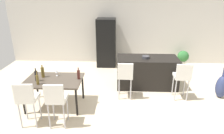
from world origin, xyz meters
TOP-DOWN VIEW (x-y plane):
  - ground_plane at (0.00, 0.00)m, footprint 10.00×10.00m
  - back_wall at (0.00, 2.97)m, footprint 10.00×0.12m
  - kitchen_island at (0.31, 0.70)m, footprint 1.81×0.84m
  - bar_chair_left at (-0.37, -0.11)m, footprint 0.41×0.41m
  - bar_chair_middle at (1.13, -0.11)m, footprint 0.41×0.41m
  - dining_table at (-2.16, -0.59)m, footprint 1.39×0.94m
  - dining_chair_near at (-2.47, -1.42)m, footprint 0.42×0.42m
  - dining_chair_far at (-1.84, -1.42)m, footprint 0.41×0.41m
  - wine_bottle_end at (-2.46, -0.45)m, footprint 0.08×0.08m
  - wine_bottle_inner at (-1.54, -0.53)m, footprint 0.07×0.07m
  - wine_bottle_middle at (-2.43, -0.88)m, footprint 0.06×0.06m
  - wine_bottle_far at (-2.53, -0.69)m, footprint 0.07×0.07m
  - wine_glass_left at (-2.14, -0.35)m, footprint 0.07×0.07m
  - refrigerator at (-1.06, 2.53)m, footprint 0.72×0.68m
  - fruit_bowl at (0.24, 0.65)m, footprint 0.22×0.22m
  - floor_vase at (2.29, 0.04)m, footprint 0.31×0.31m
  - potted_plant at (1.94, 2.52)m, footprint 0.43×0.43m

SIDE VIEW (x-z plane):
  - ground_plane at x=0.00m, z-range 0.00..0.00m
  - floor_vase at x=2.29m, z-range -0.11..0.79m
  - potted_plant at x=1.94m, z-range 0.06..0.69m
  - kitchen_island at x=0.31m, z-range 0.00..0.92m
  - dining_table at x=-2.16m, z-range 0.31..1.05m
  - bar_chair_left at x=-0.37m, z-range 0.17..1.22m
  - bar_chair_middle at x=1.13m, z-range 0.17..1.22m
  - dining_chair_near at x=-2.47m, z-range 0.17..1.22m
  - dining_chair_far at x=-1.84m, z-range 0.17..1.22m
  - wine_bottle_inner at x=-1.54m, z-range 0.71..1.01m
  - wine_bottle_middle at x=-2.43m, z-range 0.70..1.03m
  - wine_glass_left at x=-2.14m, z-range 0.78..0.95m
  - wine_bottle_end at x=-2.46m, z-range 0.71..1.04m
  - wine_bottle_far at x=-2.53m, z-range 0.71..1.04m
  - refrigerator at x=-1.06m, z-range 0.00..1.84m
  - fruit_bowl at x=0.24m, z-range 0.92..0.99m
  - back_wall at x=0.00m, z-range 0.00..2.90m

